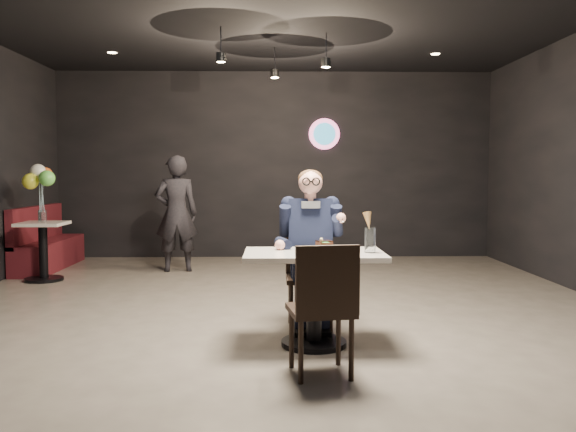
{
  "coord_description": "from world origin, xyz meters",
  "views": [
    {
      "loc": [
        -0.0,
        -5.41,
        1.37
      ],
      "look_at": [
        0.11,
        -0.05,
        0.99
      ],
      "focal_mm": 38.0,
      "sensor_mm": 36.0,
      "label": 1
    }
  ],
  "objects_px": {
    "chair_near": "(321,308)",
    "seated_man": "(310,247)",
    "main_table": "(314,299)",
    "passerby": "(176,214)",
    "chair_far": "(310,277)",
    "booth_bench": "(49,237)",
    "side_table": "(43,254)",
    "sundae_glass": "(370,240)",
    "balloon_vase": "(42,216)"
  },
  "relations": [
    {
      "from": "chair_near",
      "to": "seated_man",
      "type": "xyz_separation_m",
      "value": [
        0.0,
        1.24,
        0.26
      ]
    },
    {
      "from": "main_table",
      "to": "passerby",
      "type": "relative_size",
      "value": 0.68
    },
    {
      "from": "main_table",
      "to": "passerby",
      "type": "height_order",
      "value": "passerby"
    },
    {
      "from": "chair_far",
      "to": "main_table",
      "type": "bearing_deg",
      "value": -90.0
    },
    {
      "from": "passerby",
      "to": "main_table",
      "type": "bearing_deg",
      "value": 105.67
    },
    {
      "from": "chair_far",
      "to": "booth_bench",
      "type": "height_order",
      "value": "chair_far"
    },
    {
      "from": "chair_near",
      "to": "main_table",
      "type": "bearing_deg",
      "value": 81.4
    },
    {
      "from": "chair_near",
      "to": "passerby",
      "type": "bearing_deg",
      "value": 102.27
    },
    {
      "from": "chair_far",
      "to": "passerby",
      "type": "xyz_separation_m",
      "value": [
        -1.68,
        3.16,
        0.35
      ]
    },
    {
      "from": "side_table",
      "to": "passerby",
      "type": "xyz_separation_m",
      "value": [
        1.58,
        0.72,
        0.46
      ]
    },
    {
      "from": "main_table",
      "to": "seated_man",
      "type": "bearing_deg",
      "value": 90.0
    },
    {
      "from": "main_table",
      "to": "sundae_glass",
      "type": "xyz_separation_m",
      "value": [
        0.44,
        -0.04,
        0.47
      ]
    },
    {
      "from": "side_table",
      "to": "chair_far",
      "type": "bearing_deg",
      "value": -36.82
    },
    {
      "from": "booth_bench",
      "to": "balloon_vase",
      "type": "distance_m",
      "value": 1.11
    },
    {
      "from": "chair_near",
      "to": "booth_bench",
      "type": "relative_size",
      "value": 0.51
    },
    {
      "from": "seated_man",
      "to": "balloon_vase",
      "type": "height_order",
      "value": "seated_man"
    },
    {
      "from": "main_table",
      "to": "side_table",
      "type": "distance_m",
      "value": 4.42
    },
    {
      "from": "main_table",
      "to": "booth_bench",
      "type": "xyz_separation_m",
      "value": [
        -3.56,
        3.99,
        0.07
      ]
    },
    {
      "from": "chair_far",
      "to": "seated_man",
      "type": "relative_size",
      "value": 0.64
    },
    {
      "from": "balloon_vase",
      "to": "passerby",
      "type": "bearing_deg",
      "value": 24.58
    },
    {
      "from": "seated_man",
      "to": "chair_far",
      "type": "bearing_deg",
      "value": 90.0
    },
    {
      "from": "main_table",
      "to": "chair_far",
      "type": "height_order",
      "value": "chair_far"
    },
    {
      "from": "sundae_glass",
      "to": "balloon_vase",
      "type": "bearing_deg",
      "value": 140.66
    },
    {
      "from": "chair_far",
      "to": "passerby",
      "type": "distance_m",
      "value": 3.6
    },
    {
      "from": "chair_near",
      "to": "sundae_glass",
      "type": "bearing_deg",
      "value": 47.66
    },
    {
      "from": "side_table",
      "to": "passerby",
      "type": "height_order",
      "value": "passerby"
    },
    {
      "from": "sundae_glass",
      "to": "booth_bench",
      "type": "relative_size",
      "value": 0.11
    },
    {
      "from": "sundae_glass",
      "to": "side_table",
      "type": "bearing_deg",
      "value": 140.66
    },
    {
      "from": "main_table",
      "to": "side_table",
      "type": "xyz_separation_m",
      "value": [
        -3.26,
        2.99,
        -0.03
      ]
    },
    {
      "from": "main_table",
      "to": "chair_far",
      "type": "bearing_deg",
      "value": 90.0
    },
    {
      "from": "balloon_vase",
      "to": "seated_man",
      "type": "bearing_deg",
      "value": -36.82
    },
    {
      "from": "chair_near",
      "to": "side_table",
      "type": "distance_m",
      "value": 4.92
    },
    {
      "from": "side_table",
      "to": "sundae_glass",
      "type": "bearing_deg",
      "value": -39.34
    },
    {
      "from": "chair_far",
      "to": "sundae_glass",
      "type": "distance_m",
      "value": 0.83
    },
    {
      "from": "chair_far",
      "to": "chair_near",
      "type": "height_order",
      "value": "same"
    },
    {
      "from": "passerby",
      "to": "sundae_glass",
      "type": "bearing_deg",
      "value": 110.75
    },
    {
      "from": "chair_near",
      "to": "passerby",
      "type": "height_order",
      "value": "passerby"
    },
    {
      "from": "chair_far",
      "to": "side_table",
      "type": "bearing_deg",
      "value": 143.18
    },
    {
      "from": "sundae_glass",
      "to": "balloon_vase",
      "type": "xyz_separation_m",
      "value": [
        -3.69,
        3.03,
        -0.02
      ]
    },
    {
      "from": "main_table",
      "to": "balloon_vase",
      "type": "height_order",
      "value": "balloon_vase"
    },
    {
      "from": "seated_man",
      "to": "side_table",
      "type": "bearing_deg",
      "value": 143.18
    },
    {
      "from": "main_table",
      "to": "sundae_glass",
      "type": "height_order",
      "value": "sundae_glass"
    },
    {
      "from": "main_table",
      "to": "chair_far",
      "type": "relative_size",
      "value": 1.2
    },
    {
      "from": "balloon_vase",
      "to": "main_table",
      "type": "bearing_deg",
      "value": -42.54
    },
    {
      "from": "chair_far",
      "to": "side_table",
      "type": "xyz_separation_m",
      "value": [
        -3.26,
        2.44,
        -0.12
      ]
    },
    {
      "from": "main_table",
      "to": "chair_near",
      "type": "xyz_separation_m",
      "value": [
        0.0,
        -0.69,
        0.09
      ]
    },
    {
      "from": "chair_far",
      "to": "booth_bench",
      "type": "xyz_separation_m",
      "value": [
        -3.56,
        3.44,
        -0.01
      ]
    },
    {
      "from": "chair_far",
      "to": "balloon_vase",
      "type": "xyz_separation_m",
      "value": [
        -3.26,
        2.44,
        0.37
      ]
    },
    {
      "from": "chair_near",
      "to": "booth_bench",
      "type": "distance_m",
      "value": 5.88
    },
    {
      "from": "booth_bench",
      "to": "main_table",
      "type": "bearing_deg",
      "value": -48.27
    }
  ]
}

